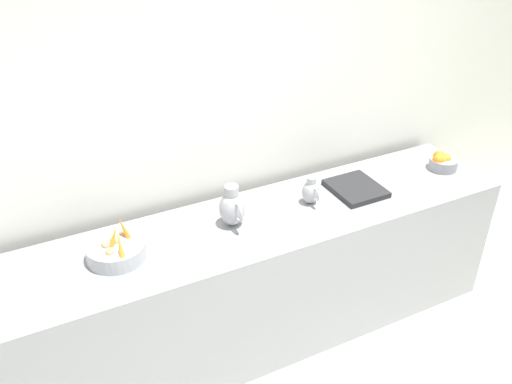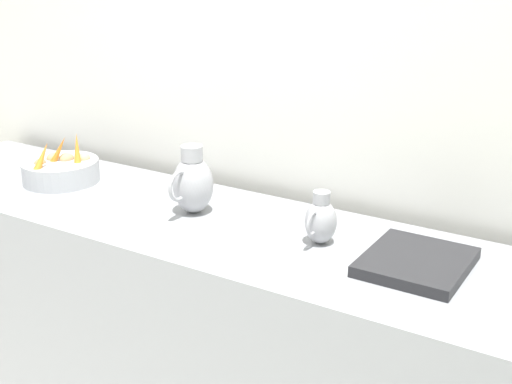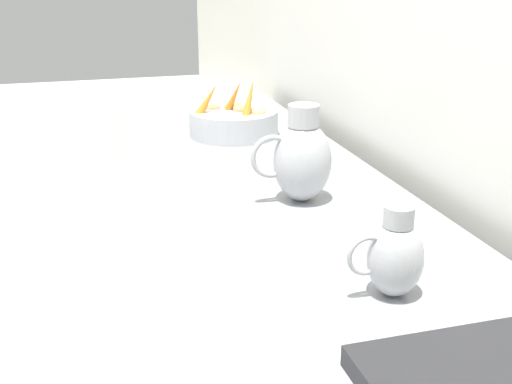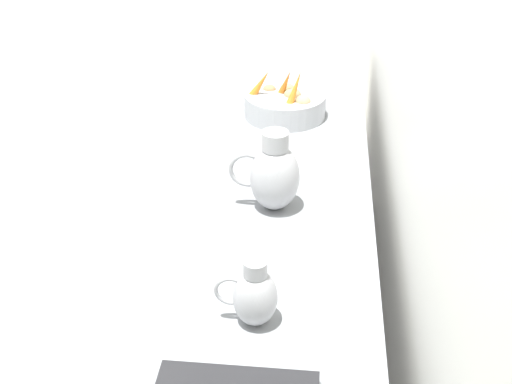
# 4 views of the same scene
# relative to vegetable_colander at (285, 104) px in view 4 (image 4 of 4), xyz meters

# --- Properties ---
(tile_wall_left) EXTENTS (0.10, 7.78, 3.00)m
(tile_wall_left) POSITION_rel_vegetable_colander_xyz_m (-0.42, 1.35, 0.54)
(tile_wall_left) COLOR white
(tile_wall_left) RESTS_ON ground_plane
(prep_counter) EXTENTS (0.68, 3.16, 0.91)m
(prep_counter) POSITION_rel_vegetable_colander_xyz_m (0.03, 0.85, -0.50)
(prep_counter) COLOR gray
(prep_counter) RESTS_ON ground_plane
(vegetable_colander) EXTENTS (0.31, 0.31, 0.21)m
(vegetable_colander) POSITION_rel_vegetable_colander_xyz_m (0.00, 0.00, 0.00)
(vegetable_colander) COLOR #ADAFB5
(vegetable_colander) RESTS_ON prep_counter
(metal_pitcher_tall) EXTENTS (0.21, 0.15, 0.25)m
(metal_pitcher_tall) POSITION_rel_vegetable_colander_xyz_m (-0.01, 0.68, 0.06)
(metal_pitcher_tall) COLOR #A3A3A8
(metal_pitcher_tall) RESTS_ON prep_counter
(metal_pitcher_short) EXTENTS (0.15, 0.11, 0.18)m
(metal_pitcher_short) POSITION_rel_vegetable_colander_xyz_m (-0.00, 1.20, 0.03)
(metal_pitcher_short) COLOR #A3A3A8
(metal_pitcher_short) RESTS_ON prep_counter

